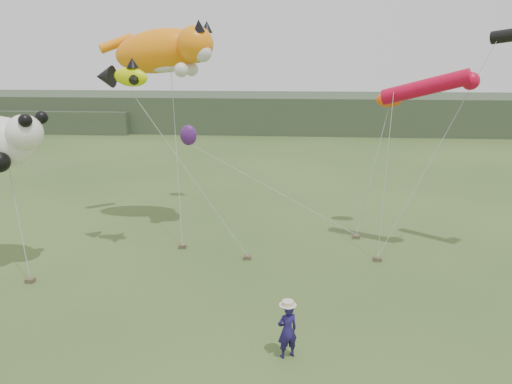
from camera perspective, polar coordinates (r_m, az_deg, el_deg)
ground at (r=16.72m, az=0.54°, el=-14.60°), size 120.00×120.00×0.00m
headland at (r=59.65m, az=0.83°, el=9.07°), size 90.00×13.00×4.00m
festival_attendant at (r=14.65m, az=3.60°, el=-15.53°), size 0.72×0.63×1.66m
sandbag_anchors at (r=21.58m, az=-1.30°, el=-7.21°), size 13.82×6.15×0.16m
cat_kite at (r=24.29m, az=-10.00°, el=15.67°), size 5.87×3.13×2.63m
fish_kite at (r=21.20m, az=-15.17°, el=12.67°), size 2.33×1.55×1.20m
tube_kites at (r=22.03m, az=22.83°, el=12.83°), size 6.92×2.55×3.40m
panda_kite at (r=21.52m, az=-27.11°, el=5.15°), size 3.58×2.32×2.23m
misc_kites at (r=26.78m, az=1.10°, el=8.06°), size 11.68×5.29×3.46m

